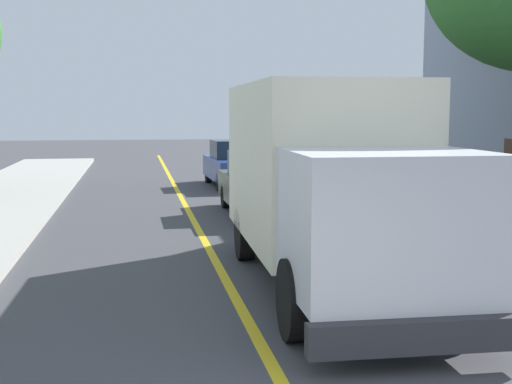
{
  "coord_description": "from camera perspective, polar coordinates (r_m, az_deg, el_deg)",
  "views": [
    {
      "loc": [
        -1.43,
        -3.87,
        2.78
      ],
      "look_at": [
        0.57,
        7.35,
        1.4
      ],
      "focal_mm": 47.95,
      "sensor_mm": 36.0,
      "label": 1
    }
  ],
  "objects": [
    {
      "name": "parked_car_mid",
      "position": [
        24.81,
        -1.73,
        2.31
      ],
      "size": [
        1.94,
        4.46,
        1.67
      ],
      "color": "#2D4793",
      "rests_on": "ground"
    },
    {
      "name": "centre_line_yellow",
      "position": [
        14.21,
        -4.15,
        -4.38
      ],
      "size": [
        0.16,
        56.0,
        0.01
      ],
      "primitive_type": "cube",
      "color": "gold",
      "rests_on": "ground"
    },
    {
      "name": "parked_car_near",
      "position": [
        18.11,
        0.54,
        0.6
      ],
      "size": [
        1.84,
        4.41,
        1.67
      ],
      "color": "#4C564C",
      "rests_on": "ground"
    },
    {
      "name": "box_truck",
      "position": [
        10.82,
        5.99,
        1.49
      ],
      "size": [
        2.59,
        7.24,
        3.2
      ],
      "color": "#F2EDCC",
      "rests_on": "ground"
    },
    {
      "name": "stop_sign",
      "position": [
        14.88,
        13.23,
        3.16
      ],
      "size": [
        0.8,
        0.1,
        2.65
      ],
      "color": "gray",
      "rests_on": "ground"
    }
  ]
}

